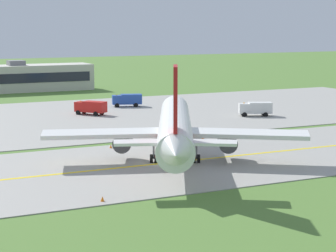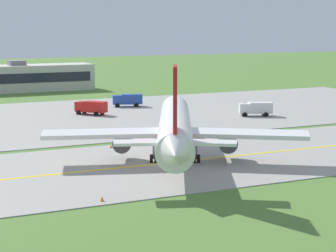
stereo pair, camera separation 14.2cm
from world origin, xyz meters
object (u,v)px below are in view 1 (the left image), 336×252
Objects in this scene: service_truck_fuel at (256,108)px; service_truck_catering at (91,107)px; airplane_lead at (175,128)px; service_truck_baggage at (127,99)px.

service_truck_catering is (-26.66, 14.75, 0.00)m from service_truck_fuel.
airplane_lead is 5.85× the size of service_truck_fuel.
airplane_lead is 6.21× the size of service_truck_catering.
service_truck_catering is (-10.69, -8.26, 0.00)m from service_truck_baggage.
service_truck_fuel is at bearing -55.23° from service_truck_baggage.
service_truck_baggage is at bearing 124.77° from service_truck_fuel.
airplane_lead is at bearing -105.95° from service_truck_baggage.
service_truck_fuel is 1.06× the size of service_truck_catering.
airplane_lead is at bearing -95.31° from service_truck_catering.
service_truck_baggage is 1.06× the size of service_truck_catering.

